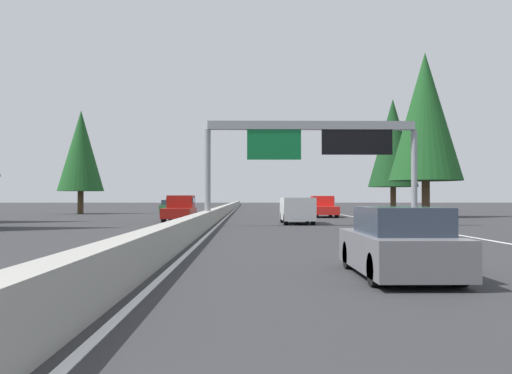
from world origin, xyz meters
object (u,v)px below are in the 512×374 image
sedan_distant_a (291,204)px  oncoming_near (170,207)px  conifer_left_mid (81,151)px  sedan_mid_right (399,244)px  minivan_distant_b (297,209)px  conifer_right_mid (393,143)px  sign_gantry_overhead (314,143)px  conifer_right_near (425,117)px  oncoming_far (180,208)px  pickup_far_center (323,207)px

sedan_distant_a → oncoming_near: 33.32m
conifer_left_mid → sedan_mid_right: bearing=-157.5°
minivan_distant_b → conifer_right_mid: conifer_right_mid is taller
conifer_right_mid → oncoming_near: bearing=102.7°
conifer_right_mid → sign_gantry_overhead: bearing=159.3°
conifer_right_near → conifer_right_mid: size_ratio=1.05×
sedan_distant_a → conifer_right_near: conifer_right_near is taller
sign_gantry_overhead → sedan_mid_right: (-22.51, 0.82, -4.28)m
minivan_distant_b → sign_gantry_overhead: bearing=-167.1°
sedan_distant_a → oncoming_near: same height
sedan_mid_right → oncoming_near: 54.70m
conifer_left_mid → conifer_right_near: bearing=-108.6°
conifer_right_near → conifer_right_mid: 20.40m
oncoming_far → sedan_mid_right: bearing=14.9°
oncoming_near → conifer_right_mid: (5.96, -26.55, 7.76)m
sign_gantry_overhead → conifer_left_mid: conifer_left_mid is taller
sedan_distant_a → conifer_right_near: bearing=-168.9°
conifer_right_near → oncoming_far: bearing=113.4°
sedan_mid_right → conifer_right_mid: (59.38, -14.76, 7.76)m
pickup_far_center → sedan_distant_a: (43.32, -0.44, -0.23)m
sedan_mid_right → conifer_left_mid: bearing=22.5°
sedan_distant_a → conifer_left_mid: (-32.39, 24.85, 6.02)m
pickup_far_center → conifer_right_near: conifer_right_near is taller
sedan_mid_right → oncoming_near: size_ratio=1.00×
pickup_far_center → conifer_right_mid: bearing=-29.4°
oncoming_near → minivan_distant_b: bearing=23.2°
sign_gantry_overhead → conifer_right_near: 20.70m
minivan_distant_b → sedan_distant_a: minivan_distant_b is taller
minivan_distant_b → oncoming_far: oncoming_far is taller
minivan_distant_b → pickup_far_center: (13.66, -3.48, -0.04)m
minivan_distant_b → conifer_right_mid: size_ratio=0.36×
minivan_distant_b → pickup_far_center: size_ratio=0.89×
sedan_distant_a → conifer_right_mid: size_ratio=0.32×
minivan_distant_b → sedan_distant_a: 57.12m
minivan_distant_b → oncoming_far: 9.20m
conifer_right_near → conifer_right_mid: (20.27, -2.20, -0.42)m
oncoming_near → conifer_right_near: (-14.31, -24.35, 8.18)m
oncoming_near → conifer_right_mid: size_ratio=0.32×
minivan_distant_b → oncoming_near: 30.07m
sedan_distant_a → sign_gantry_overhead: bearing=177.0°
sign_gantry_overhead → conifer_right_mid: size_ratio=0.91×
minivan_distant_b → conifer_right_near: conifer_right_near is taller
minivan_distant_b → conifer_left_mid: 32.80m
sign_gantry_overhead → sedan_mid_right: sign_gantry_overhead is taller
oncoming_far → conifer_right_mid: 37.79m
oncoming_far → conifer_left_mid: bearing=-147.5°
conifer_left_mid → sign_gantry_overhead: bearing=-142.1°
oncoming_far → conifer_right_mid: conifer_right_mid is taller
pickup_far_center → oncoming_near: 20.75m
sedan_mid_right → conifer_right_near: bearing=-17.8°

